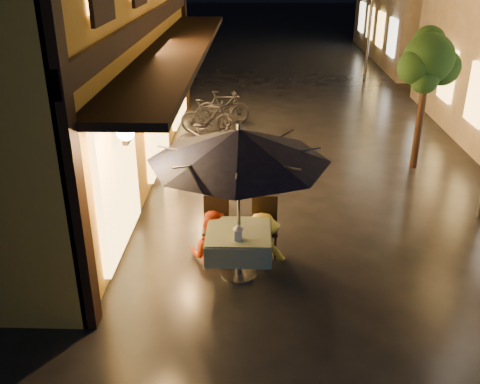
{
  "coord_description": "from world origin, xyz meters",
  "views": [
    {
      "loc": [
        -1.29,
        -7.18,
        4.67
      ],
      "look_at": [
        -1.52,
        0.48,
        1.15
      ],
      "focal_mm": 40.0,
      "sensor_mm": 36.0,
      "label": 1
    }
  ],
  "objects_px": {
    "cafe_table": "(239,242)",
    "person_yellow": "(262,216)",
    "patio_umbrella": "(239,145)",
    "bicycle_0": "(193,159)",
    "person_orange": "(211,212)",
    "table_lantern": "(238,232)"
  },
  "relations": [
    {
      "from": "person_orange",
      "to": "cafe_table",
      "type": "bearing_deg",
      "value": 144.28
    },
    {
      "from": "table_lantern",
      "to": "person_yellow",
      "type": "relative_size",
      "value": 0.16
    },
    {
      "from": "patio_umbrella",
      "to": "person_orange",
      "type": "xyz_separation_m",
      "value": [
        -0.45,
        0.52,
        -1.33
      ]
    },
    {
      "from": "table_lantern",
      "to": "person_yellow",
      "type": "height_order",
      "value": "person_yellow"
    },
    {
      "from": "person_orange",
      "to": "bicycle_0",
      "type": "bearing_deg",
      "value": -65.25
    },
    {
      "from": "cafe_table",
      "to": "person_orange",
      "type": "distance_m",
      "value": 0.73
    },
    {
      "from": "person_yellow",
      "to": "bicycle_0",
      "type": "distance_m",
      "value": 3.54
    },
    {
      "from": "person_orange",
      "to": "patio_umbrella",
      "type": "bearing_deg",
      "value": 144.28
    },
    {
      "from": "table_lantern",
      "to": "person_yellow",
      "type": "bearing_deg",
      "value": 65.68
    },
    {
      "from": "person_orange",
      "to": "person_yellow",
      "type": "relative_size",
      "value": 1.06
    },
    {
      "from": "cafe_table",
      "to": "person_yellow",
      "type": "distance_m",
      "value": 0.66
    },
    {
      "from": "person_orange",
      "to": "person_yellow",
      "type": "height_order",
      "value": "person_orange"
    },
    {
      "from": "person_yellow",
      "to": "cafe_table",
      "type": "bearing_deg",
      "value": 53.72
    },
    {
      "from": "table_lantern",
      "to": "bicycle_0",
      "type": "height_order",
      "value": "table_lantern"
    },
    {
      "from": "cafe_table",
      "to": "patio_umbrella",
      "type": "xyz_separation_m",
      "value": [
        0.0,
        0.0,
        1.56
      ]
    },
    {
      "from": "table_lantern",
      "to": "cafe_table",
      "type": "bearing_deg",
      "value": 90.0
    },
    {
      "from": "table_lantern",
      "to": "person_yellow",
      "type": "distance_m",
      "value": 0.88
    },
    {
      "from": "table_lantern",
      "to": "bicycle_0",
      "type": "bearing_deg",
      "value": 105.57
    },
    {
      "from": "bicycle_0",
      "to": "cafe_table",
      "type": "bearing_deg",
      "value": -167.1
    },
    {
      "from": "patio_umbrella",
      "to": "bicycle_0",
      "type": "bearing_deg",
      "value": 106.64
    },
    {
      "from": "person_orange",
      "to": "person_yellow",
      "type": "xyz_separation_m",
      "value": [
        0.81,
        0.0,
        -0.05
      ]
    },
    {
      "from": "patio_umbrella",
      "to": "person_yellow",
      "type": "relative_size",
      "value": 1.7
    }
  ]
}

